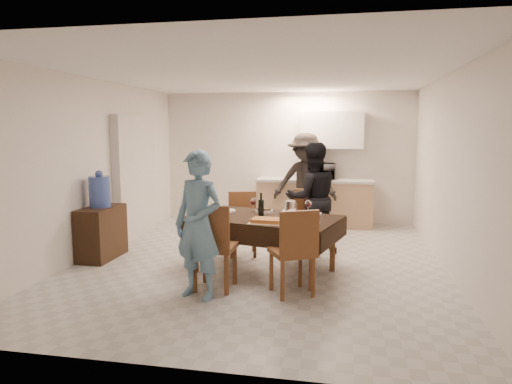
# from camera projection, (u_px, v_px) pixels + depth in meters

# --- Properties ---
(floor) EXTENTS (5.00, 6.00, 0.02)m
(floor) POSITION_uv_depth(u_px,v_px,m) (260.00, 261.00, 6.46)
(floor) COLOR beige
(floor) RESTS_ON ground
(ceiling) EXTENTS (5.00, 6.00, 0.02)m
(ceiling) POSITION_uv_depth(u_px,v_px,m) (260.00, 74.00, 6.11)
(ceiling) COLOR white
(ceiling) RESTS_ON wall_back
(wall_back) EXTENTS (5.00, 0.02, 2.60)m
(wall_back) POSITION_uv_depth(u_px,v_px,m) (286.00, 158.00, 9.21)
(wall_back) COLOR silver
(wall_back) RESTS_ON floor
(wall_front) EXTENTS (5.00, 0.02, 2.60)m
(wall_front) POSITION_uv_depth(u_px,v_px,m) (187.00, 204.00, 3.37)
(wall_front) COLOR silver
(wall_front) RESTS_ON floor
(wall_left) EXTENTS (0.02, 6.00, 2.60)m
(wall_left) POSITION_uv_depth(u_px,v_px,m) (94.00, 167.00, 6.75)
(wall_left) COLOR silver
(wall_left) RESTS_ON floor
(wall_right) EXTENTS (0.02, 6.00, 2.60)m
(wall_right) POSITION_uv_depth(u_px,v_px,m) (452.00, 173.00, 5.82)
(wall_right) COLOR silver
(wall_right) RESTS_ON floor
(stub_partition) EXTENTS (0.15, 1.40, 2.10)m
(stub_partition) POSITION_uv_depth(u_px,v_px,m) (136.00, 176.00, 7.94)
(stub_partition) COLOR beige
(stub_partition) RESTS_ON floor
(kitchen_base_cabinet) EXTENTS (2.20, 0.60, 0.86)m
(kitchen_base_cabinet) POSITION_uv_depth(u_px,v_px,m) (314.00, 203.00, 8.90)
(kitchen_base_cabinet) COLOR tan
(kitchen_base_cabinet) RESTS_ON floor
(kitchen_worktop) EXTENTS (2.24, 0.64, 0.05)m
(kitchen_worktop) POSITION_uv_depth(u_px,v_px,m) (315.00, 180.00, 8.84)
(kitchen_worktop) COLOR beige
(kitchen_worktop) RESTS_ON kitchen_base_cabinet
(upper_cabinet) EXTENTS (1.20, 0.34, 0.70)m
(upper_cabinet) POSITION_uv_depth(u_px,v_px,m) (332.00, 130.00, 8.79)
(upper_cabinet) COLOR white
(upper_cabinet) RESTS_ON wall_back
(dining_table) EXTENTS (2.10, 1.55, 0.73)m
(dining_table) POSITION_uv_depth(u_px,v_px,m) (264.00, 219.00, 5.92)
(dining_table) COLOR black
(dining_table) RESTS_ON floor
(chair_near_left) EXTENTS (0.47, 0.47, 0.55)m
(chair_near_left) POSITION_uv_depth(u_px,v_px,m) (212.00, 238.00, 5.19)
(chair_near_left) COLOR brown
(chair_near_left) RESTS_ON floor
(chair_near_right) EXTENTS (0.61, 0.63, 0.54)m
(chair_near_right) POSITION_uv_depth(u_px,v_px,m) (291.00, 244.00, 5.02)
(chair_near_right) COLOR brown
(chair_near_right) RESTS_ON floor
(chair_far_left) EXTENTS (0.51, 0.52, 0.50)m
(chair_far_left) POSITION_uv_depth(u_px,v_px,m) (241.00, 218.00, 6.66)
(chair_far_left) COLOR brown
(chair_far_left) RESTS_ON floor
(chair_far_right) EXTENTS (0.54, 0.54, 0.53)m
(chair_far_right) POSITION_uv_depth(u_px,v_px,m) (303.00, 218.00, 6.48)
(chair_far_right) COLOR brown
(chair_far_right) RESTS_ON floor
(console) EXTENTS (0.41, 0.81, 0.75)m
(console) POSITION_uv_depth(u_px,v_px,m) (102.00, 233.00, 6.59)
(console) COLOR #312010
(console) RESTS_ON floor
(water_jug) EXTENTS (0.30, 0.30, 0.45)m
(water_jug) POSITION_uv_depth(u_px,v_px,m) (100.00, 192.00, 6.51)
(water_jug) COLOR #4462BA
(water_jug) RESTS_ON console
(wine_bottle) EXTENTS (0.08, 0.08, 0.31)m
(wine_bottle) POSITION_uv_depth(u_px,v_px,m) (261.00, 204.00, 5.95)
(wine_bottle) COLOR black
(wine_bottle) RESTS_ON dining_table
(water_pitcher) EXTENTS (0.15, 0.15, 0.22)m
(water_pitcher) POSITION_uv_depth(u_px,v_px,m) (291.00, 210.00, 5.78)
(water_pitcher) COLOR white
(water_pitcher) RESTS_ON dining_table
(savoury_tart) EXTENTS (0.44, 0.34, 0.05)m
(savoury_tart) POSITION_uv_depth(u_px,v_px,m) (267.00, 221.00, 5.52)
(savoury_tart) COLOR #C7823A
(savoury_tart) RESTS_ON dining_table
(salad_bowl) EXTENTS (0.16, 0.16, 0.06)m
(salad_bowl) POSITION_uv_depth(u_px,v_px,m) (289.00, 213.00, 6.03)
(salad_bowl) COLOR white
(salad_bowl) RESTS_ON dining_table
(mushroom_dish) EXTENTS (0.22, 0.22, 0.04)m
(mushroom_dish) POSITION_uv_depth(u_px,v_px,m) (264.00, 211.00, 6.19)
(mushroom_dish) COLOR white
(mushroom_dish) RESTS_ON dining_table
(wine_glass_a) EXTENTS (0.08, 0.08, 0.18)m
(wine_glass_a) POSITION_uv_depth(u_px,v_px,m) (218.00, 212.00, 5.76)
(wine_glass_a) COLOR white
(wine_glass_a) RESTS_ON dining_table
(wine_glass_b) EXTENTS (0.09, 0.09, 0.20)m
(wine_glass_b) POSITION_uv_depth(u_px,v_px,m) (308.00, 207.00, 6.04)
(wine_glass_b) COLOR white
(wine_glass_b) RESTS_ON dining_table
(wine_glass_c) EXTENTS (0.09, 0.09, 0.20)m
(wine_glass_c) POSITION_uv_depth(u_px,v_px,m) (253.00, 205.00, 6.23)
(wine_glass_c) COLOR white
(wine_glass_c) RESTS_ON dining_table
(plate_near_left) EXTENTS (0.27, 0.27, 0.02)m
(plate_near_left) POSITION_uv_depth(u_px,v_px,m) (213.00, 219.00, 5.73)
(plate_near_left) COLOR white
(plate_near_left) RESTS_ON dining_table
(plate_near_right) EXTENTS (0.27, 0.27, 0.02)m
(plate_near_right) POSITION_uv_depth(u_px,v_px,m) (309.00, 222.00, 5.51)
(plate_near_right) COLOR white
(plate_near_right) RESTS_ON dining_table
(plate_far_left) EXTENTS (0.29, 0.29, 0.02)m
(plate_far_left) POSITION_uv_depth(u_px,v_px,m) (225.00, 211.00, 6.31)
(plate_far_left) COLOR white
(plate_far_left) RESTS_ON dining_table
(plate_far_right) EXTENTS (0.26, 0.26, 0.02)m
(plate_far_right) POSITION_uv_depth(u_px,v_px,m) (312.00, 214.00, 6.09)
(plate_far_right) COLOR white
(plate_far_right) RESTS_ON dining_table
(microwave) EXTENTS (0.55, 0.38, 0.31)m
(microwave) POSITION_uv_depth(u_px,v_px,m) (321.00, 171.00, 8.79)
(microwave) COLOR white
(microwave) RESTS_ON kitchen_worktop
(person_near) EXTENTS (0.70, 0.58, 1.64)m
(person_near) POSITION_uv_depth(u_px,v_px,m) (198.00, 225.00, 4.98)
(person_near) COLOR #6390B0
(person_near) RESTS_ON floor
(person_far) EXTENTS (0.98, 0.87, 1.67)m
(person_far) POSITION_uv_depth(u_px,v_px,m) (312.00, 198.00, 6.82)
(person_far) COLOR black
(person_far) RESTS_ON floor
(person_kitchen) EXTENTS (1.16, 0.67, 1.80)m
(person_kitchen) POSITION_uv_depth(u_px,v_px,m) (305.00, 182.00, 8.43)
(person_kitchen) COLOR black
(person_kitchen) RESTS_ON floor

